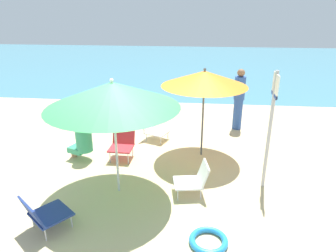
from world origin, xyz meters
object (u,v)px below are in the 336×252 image
(beach_chair_d, at_px, (122,142))
(warning_sign, at_px, (272,116))
(beach_chair_a, at_px, (194,179))
(beach_chair_c, at_px, (153,129))
(umbrella_green, at_px, (113,95))
(beach_chair_b, at_px, (43,213))
(umbrella_orange, at_px, (204,78))
(person_b, at_px, (239,99))
(swim_ring, at_px, (208,241))
(person_a, at_px, (82,141))

(beach_chair_d, distance_m, warning_sign, 3.15)
(beach_chair_a, height_order, beach_chair_c, beach_chair_a)
(umbrella_green, relative_size, beach_chair_b, 2.80)
(beach_chair_c, bearing_deg, beach_chair_b, -85.92)
(beach_chair_d, bearing_deg, umbrella_green, 12.31)
(umbrella_orange, xyz_separation_m, beach_chair_b, (-2.28, -2.74, -1.42))
(beach_chair_a, bearing_deg, umbrella_green, -8.32)
(umbrella_orange, height_order, beach_chair_d, umbrella_orange)
(beach_chair_c, height_order, beach_chair_d, beach_chair_d)
(beach_chair_c, bearing_deg, person_b, 45.40)
(beach_chair_d, bearing_deg, swim_ring, 38.05)
(umbrella_orange, relative_size, person_b, 1.20)
(beach_chair_b, distance_m, swim_ring, 2.40)
(beach_chair_d, relative_size, swim_ring, 1.25)
(beach_chair_b, bearing_deg, person_a, 44.72)
(person_a, height_order, person_b, person_b)
(umbrella_orange, height_order, beach_chair_b, umbrella_orange)
(umbrella_green, bearing_deg, person_b, 53.53)
(beach_chair_b, height_order, beach_chair_d, beach_chair_d)
(beach_chair_c, relative_size, person_b, 0.44)
(person_b, height_order, warning_sign, warning_sign)
(umbrella_green, height_order, umbrella_orange, umbrella_green)
(beach_chair_d, bearing_deg, beach_chair_b, -11.06)
(beach_chair_b, distance_m, beach_chair_c, 3.64)
(beach_chair_b, xyz_separation_m, person_b, (3.23, 4.42, 0.52))
(person_a, bearing_deg, beach_chair_a, 178.38)
(beach_chair_a, distance_m, swim_ring, 1.25)
(umbrella_green, distance_m, beach_chair_c, 2.78)
(person_b, bearing_deg, beach_chair_b, -8.55)
(umbrella_orange, distance_m, beach_chair_b, 3.84)
(beach_chair_d, distance_m, person_b, 3.34)
(beach_chair_c, bearing_deg, swim_ring, -48.19)
(umbrella_green, xyz_separation_m, person_a, (-1.04, 1.09, -1.33))
(beach_chair_c, xyz_separation_m, beach_chair_d, (-0.53, -1.01, 0.08))
(umbrella_orange, distance_m, warning_sign, 1.67)
(umbrella_green, distance_m, umbrella_orange, 2.17)
(umbrella_green, xyz_separation_m, umbrella_orange, (1.47, 1.60, -0.06))
(person_a, relative_size, person_b, 0.57)
(beach_chair_a, xyz_separation_m, beach_chair_d, (-1.59, 1.28, 0.06))
(beach_chair_a, bearing_deg, person_b, -118.35)
(beach_chair_b, xyz_separation_m, swim_ring, (2.38, -0.02, -0.26))
(beach_chair_c, bearing_deg, person_a, -115.39)
(beach_chair_a, relative_size, person_b, 0.40)
(beach_chair_a, height_order, swim_ring, beach_chair_a)
(person_b, bearing_deg, beach_chair_c, -38.52)
(umbrella_green, height_order, beach_chair_d, umbrella_green)
(umbrella_orange, relative_size, warning_sign, 0.91)
(person_a, relative_size, swim_ring, 1.68)
(beach_chair_a, xyz_separation_m, beach_chair_c, (-1.06, 2.29, -0.02))
(beach_chair_a, height_order, warning_sign, warning_sign)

